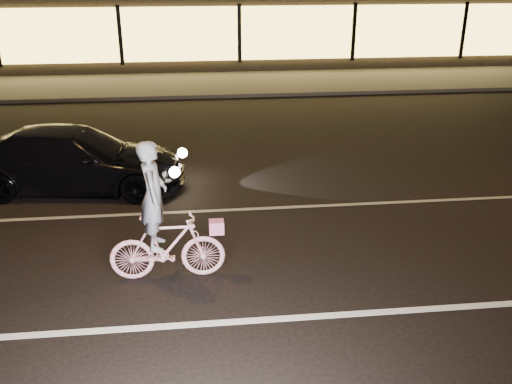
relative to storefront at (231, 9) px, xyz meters
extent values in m
plane|color=black|center=(0.00, -18.97, -2.15)|extent=(90.00, 90.00, 0.00)
cube|color=silver|center=(0.00, -20.47, -2.14)|extent=(60.00, 0.12, 0.01)
cube|color=gray|center=(0.00, -16.97, -2.14)|extent=(60.00, 0.10, 0.01)
cube|color=#383533|center=(0.00, -5.97, -2.09)|extent=(30.00, 4.00, 0.12)
cube|color=black|center=(0.00, 0.03, -0.15)|extent=(25.00, 8.00, 4.00)
cube|color=#FFCE59|center=(0.00, -4.07, -0.55)|extent=(23.00, 0.15, 2.00)
cube|color=black|center=(-4.50, -4.15, -0.55)|extent=(0.15, 0.08, 2.20)
cube|color=black|center=(0.00, -4.15, -0.55)|extent=(0.15, 0.08, 2.20)
cube|color=black|center=(4.50, -4.15, -0.55)|extent=(0.15, 0.08, 2.20)
cube|color=black|center=(9.00, -4.15, -0.55)|extent=(0.15, 0.08, 2.20)
imported|color=#FB537F|center=(-2.32, -19.25, -1.65)|extent=(1.66, 0.47, 1.00)
imported|color=white|center=(-2.47, -19.25, -0.84)|extent=(0.38, 0.57, 1.57)
cube|color=#F2548A|center=(-1.61, -19.25, -1.37)|extent=(0.21, 0.17, 0.19)
imported|color=black|center=(-4.25, -15.57, -1.52)|extent=(4.49, 2.25, 1.25)
sphere|color=#FFF2BF|center=(-2.14, -15.24, -1.57)|extent=(0.21, 0.21, 0.21)
sphere|color=#FFF2BF|center=(-2.27, -16.38, -1.57)|extent=(0.21, 0.21, 0.21)
camera|label=1|loc=(-1.86, -26.59, 2.21)|focal=40.00mm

